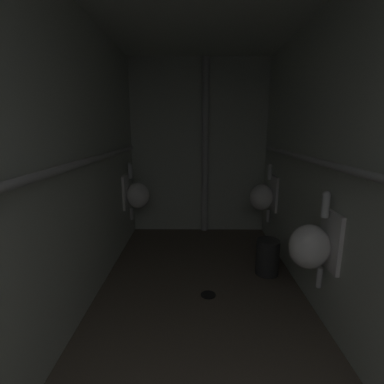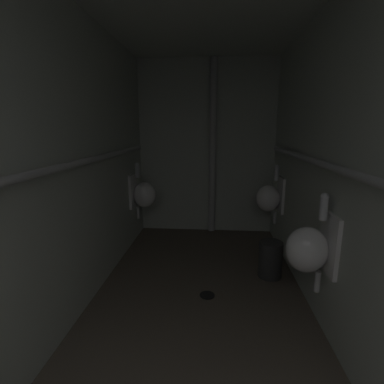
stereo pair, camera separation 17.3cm
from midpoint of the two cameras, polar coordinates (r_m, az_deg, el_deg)
name	(u,v)px [view 1 (the left image)]	position (r m, az deg, el deg)	size (l,w,h in m)	color
floor	(201,326)	(2.52, -0.29, -25.24)	(2.05, 4.38, 0.08)	brown
wall_left	(62,169)	(2.26, -26.55, 4.10)	(0.06, 4.38, 2.45)	beige
wall_right	(345,170)	(2.23, 26.24, 4.04)	(0.06, 4.38, 2.45)	beige
wall_back	(199,148)	(4.16, 0.14, 8.74)	(2.05, 0.06, 2.45)	beige
urinal_left_mid	(136,195)	(3.82, -12.31, -0.50)	(0.32, 0.30, 0.76)	white
urinal_right_mid	(312,245)	(2.30, 20.85, -9.89)	(0.32, 0.30, 0.76)	white
urinal_right_far	(263,196)	(3.73, 12.73, -0.82)	(0.32, 0.30, 0.76)	white
supply_pipe_left	(76,165)	(2.25, -24.16, 5.02)	(0.06, 3.65, 0.06)	#B2B2B2
supply_pipe_right	(333,166)	(2.18, 24.33, 4.79)	(0.06, 3.61, 0.06)	#B2B2B2
standpipe_back_wall	(205,149)	(4.06, 1.41, 8.63)	(0.10, 0.10, 2.40)	#B2B2B2
floor_drain	(208,294)	(2.81, 1.40, -19.78)	(0.14, 0.14, 0.01)	black
waste_bin	(267,257)	(3.15, 13.29, -12.51)	(0.24, 0.24, 0.38)	#2D2D2D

